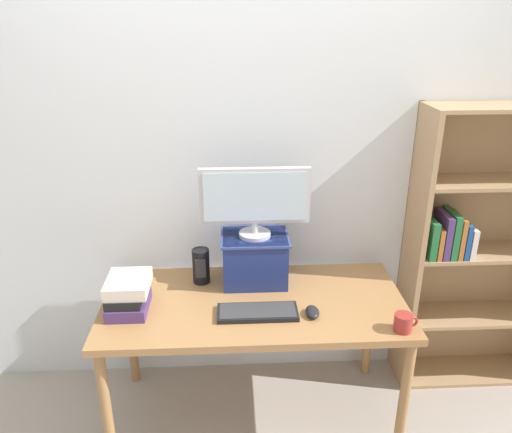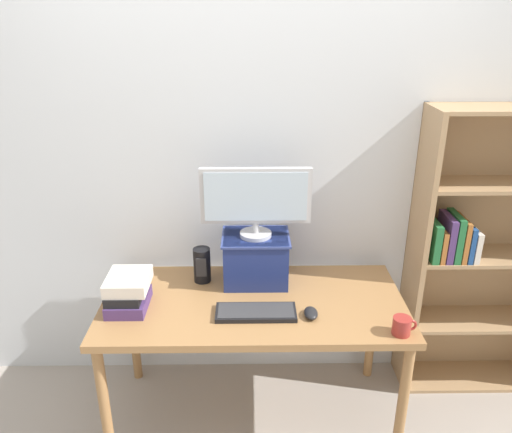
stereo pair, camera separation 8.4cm
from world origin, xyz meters
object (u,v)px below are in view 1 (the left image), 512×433
object	(u,v)px
bookshelf_unit	(480,248)
keyboard	(258,312)
book_stack	(128,294)
coffee_mug	(404,323)
computer_mouse	(312,312)
riser_box	(255,257)
computer_monitor	(255,199)
desk_speaker	(201,266)
desk	(254,313)

from	to	relation	value
bookshelf_unit	keyboard	bearing A→B (deg)	-161.45
book_stack	coffee_mug	xyz separation A→B (m)	(1.25, -0.24, -0.04)
computer_mouse	bookshelf_unit	bearing A→B (deg)	23.81
riser_box	computer_monitor	xyz separation A→B (m)	(0.00, -0.00, 0.32)
bookshelf_unit	desk_speaker	size ratio (longest dim) A/B	8.68
desk	keyboard	world-z (taller)	keyboard
computer_monitor	coffee_mug	xyz separation A→B (m)	(0.64, -0.48, -0.42)
computer_monitor	riser_box	bearing A→B (deg)	90.00
keyboard	riser_box	bearing A→B (deg)	89.43
desk	riser_box	bearing A→B (deg)	85.98
riser_box	keyboard	world-z (taller)	riser_box
desk	desk_speaker	distance (m)	0.37
bookshelf_unit	book_stack	world-z (taller)	bookshelf_unit
coffee_mug	desk_speaker	xyz separation A→B (m)	(-0.92, 0.48, 0.05)
desk_speaker	desk	bearing A→B (deg)	-36.79
book_stack	desk_speaker	size ratio (longest dim) A/B	1.32
desk_speaker	computer_mouse	bearing A→B (deg)	-32.71
desk_speaker	coffee_mug	bearing A→B (deg)	-27.76
book_stack	desk_speaker	distance (m)	0.41
coffee_mug	keyboard	bearing A→B (deg)	165.95
computer_monitor	desk_speaker	distance (m)	0.46
book_stack	desk_speaker	world-z (taller)	desk_speaker
keyboard	desk_speaker	bearing A→B (deg)	130.67
riser_box	desk_speaker	world-z (taller)	riser_box
computer_monitor	bookshelf_unit	bearing A→B (deg)	4.61
desk	riser_box	distance (m)	0.29
keyboard	computer_mouse	bearing A→B (deg)	-4.42
riser_box	computer_mouse	bearing A→B (deg)	-53.50
desk	riser_box	xyz separation A→B (m)	(0.01, 0.20, 0.21)
bookshelf_unit	computer_mouse	size ratio (longest dim) A/B	15.53
riser_box	computer_monitor	world-z (taller)	computer_monitor
desk	coffee_mug	size ratio (longest dim) A/B	13.65
computer_monitor	coffee_mug	bearing A→B (deg)	-37.03
riser_box	coffee_mug	xyz separation A→B (m)	(0.64, -0.48, -0.09)
bookshelf_unit	coffee_mug	bearing A→B (deg)	-136.61
desk	keyboard	distance (m)	0.15
computer_mouse	desk_speaker	xyz separation A→B (m)	(-0.53, 0.34, 0.08)
computer_mouse	keyboard	bearing A→B (deg)	175.58
keyboard	computer_mouse	world-z (taller)	computer_mouse
keyboard	coffee_mug	bearing A→B (deg)	-14.05
desk	desk_speaker	size ratio (longest dim) A/B	7.98
riser_box	book_stack	distance (m)	0.66
desk	coffee_mug	world-z (taller)	coffee_mug
coffee_mug	computer_mouse	bearing A→B (deg)	159.92
computer_monitor	coffee_mug	distance (m)	0.90
desk	computer_monitor	xyz separation A→B (m)	(0.01, 0.20, 0.53)
desk	computer_monitor	size ratio (longest dim) A/B	2.70
bookshelf_unit	computer_monitor	size ratio (longest dim) A/B	2.94
desk	bookshelf_unit	size ratio (longest dim) A/B	0.92
bookshelf_unit	computer_mouse	xyz separation A→B (m)	(-1.00, -0.44, -0.09)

